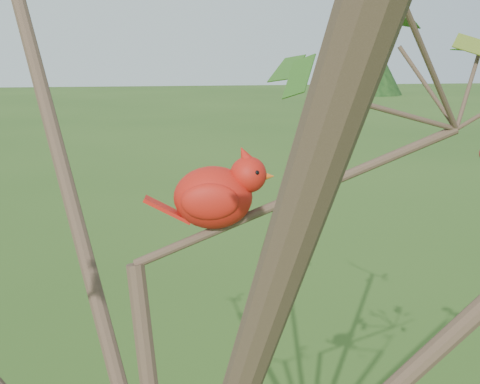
{
  "coord_description": "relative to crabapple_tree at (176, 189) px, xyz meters",
  "views": [
    {
      "loc": [
        -0.02,
        -0.99,
        2.34
      ],
      "look_at": [
        0.15,
        0.08,
        2.09
      ],
      "focal_mm": 45.0,
      "sensor_mm": 36.0,
      "label": 1
    }
  ],
  "objects": [
    {
      "name": "distant_trees",
      "position": [
        -1.91,
        23.55,
        -0.59
      ],
      "size": [
        41.6,
        16.91,
        3.43
      ],
      "color": "#443324",
      "rests_on": "ground"
    },
    {
      "name": "cardinal",
      "position": [
        0.08,
        0.11,
        -0.04
      ],
      "size": [
        0.24,
        0.13,
        0.17
      ],
      "rotation": [
        0.0,
        0.0,
        -0.11
      ],
      "color": "red",
      "rests_on": "ground"
    },
    {
      "name": "crabapple_tree",
      "position": [
        0.0,
        0.0,
        0.0
      ],
      "size": [
        2.35,
        2.05,
        2.95
      ],
      "color": "#443324",
      "rests_on": "ground"
    }
  ]
}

